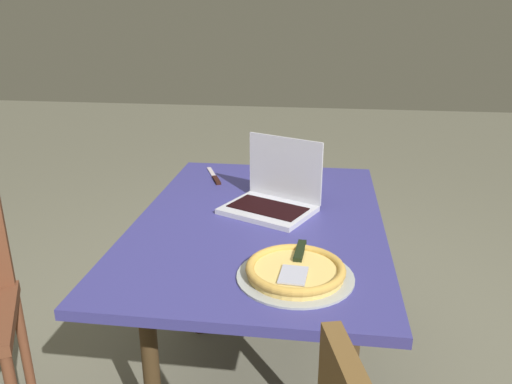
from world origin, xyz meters
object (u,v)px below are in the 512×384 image
pizza_plate (286,175)px  table_knife (215,177)px  dining_table (260,241)px  laptop (274,195)px  pizza_tray (295,271)px

pizza_plate → table_knife: 0.31m
dining_table → laptop: size_ratio=3.39×
pizza_plate → pizza_tray: pizza_tray is taller
pizza_tray → laptop: bearing=-167.5°
pizza_plate → table_knife: size_ratio=1.15×
dining_table → table_knife: table_knife is taller
laptop → table_knife: 0.43m
laptop → pizza_tray: 0.50m
pizza_plate → pizza_tray: 0.85m
dining_table → laptop: bearing=157.2°
pizza_plate → pizza_tray: (0.84, 0.09, 0.01)m
pizza_tray → table_knife: (-0.81, -0.39, -0.02)m
laptop → pizza_plate: bearing=177.1°
laptop → pizza_plate: size_ratio=1.40×
table_knife → dining_table: bearing=31.0°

